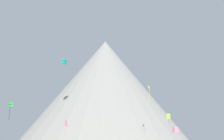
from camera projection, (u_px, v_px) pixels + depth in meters
The scene contains 7 objects.
rock_massif at pixel (106, 94), 121.27m from camera, with size 95.29×95.29×48.48m.
kite_pink_low at pixel (175, 130), 80.67m from camera, with size 1.70×1.69×1.42m.
kite_lime_low at pixel (169, 118), 72.81m from camera, with size 1.07×0.29×3.94m.
kite_yellow_mid at pixel (149, 91), 82.12m from camera, with size 0.52×0.71×5.20m.
kite_teal_high at pixel (64, 62), 95.28m from camera, with size 1.78×1.82×1.60m.
kite_rainbow_low at pixel (66, 124), 61.17m from camera, with size 0.62×1.05×3.13m.
kite_green_low at pixel (10, 105), 71.65m from camera, with size 1.50×1.50×4.54m.
Camera 1 is at (8.23, -36.70, 2.18)m, focal length 44.45 mm.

